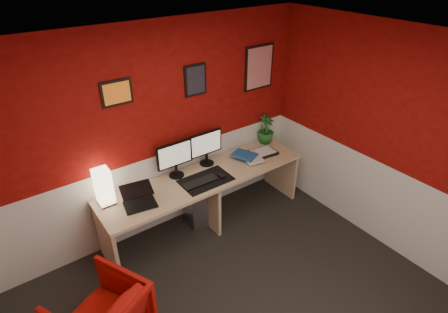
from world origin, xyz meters
TOP-DOWN VIEW (x-y plane):
  - ceiling at (0.00, 0.00)m, footprint 4.00×3.50m
  - wall_back at (0.00, 1.75)m, footprint 4.00×0.01m
  - wall_right at (2.00, 0.00)m, footprint 0.01×3.50m
  - wainscot_back at (0.00, 1.75)m, footprint 4.00×0.01m
  - wainscot_right at (2.00, 0.00)m, footprint 0.01×3.50m
  - desk at (0.47, 1.41)m, footprint 2.60×0.65m
  - shoji_lamp at (-0.67, 1.58)m, footprint 0.16×0.16m
  - laptop at (-0.40, 1.34)m, footprint 0.37×0.28m
  - monitor_left at (0.20, 1.61)m, footprint 0.45×0.06m
  - monitor_right at (0.64, 1.63)m, footprint 0.45×0.06m
  - desk_mat at (0.42, 1.32)m, footprint 0.60×0.38m
  - keyboard at (0.34, 1.32)m, footprint 0.42×0.15m
  - mouse at (0.61, 1.27)m, footprint 0.06×0.10m
  - book_bottom at (1.05, 1.43)m, footprint 0.22×0.29m
  - book_middle at (1.04, 1.38)m, footprint 0.29×0.35m
  - book_top at (0.98, 1.39)m, footprint 0.33×0.36m
  - zen_tray at (1.37, 1.40)m, footprint 0.37×0.28m
  - potted_plant at (1.62, 1.63)m, footprint 0.27×0.27m
  - pc_tower at (0.39, 1.57)m, footprint 0.27×0.48m
  - art_left at (-0.33, 1.74)m, footprint 0.32×0.02m
  - art_center at (0.59, 1.74)m, footprint 0.28×0.02m
  - art_right at (1.53, 1.74)m, footprint 0.44×0.02m

SIDE VIEW (x-z plane):
  - pc_tower at x=0.39m, z-range 0.00..0.45m
  - desk at x=0.47m, z-range 0.00..0.73m
  - wainscot_back at x=0.00m, z-range 0.00..1.00m
  - wainscot_right at x=2.00m, z-range 0.00..1.00m
  - desk_mat at x=0.42m, z-range 0.73..0.74m
  - book_bottom at x=1.05m, z-range 0.73..0.76m
  - keyboard at x=0.34m, z-range 0.74..0.75m
  - zen_tray at x=1.37m, z-range 0.73..0.76m
  - mouse at x=0.61m, z-range 0.74..0.77m
  - book_middle at x=1.04m, z-range 0.76..0.78m
  - book_top at x=0.98m, z-range 0.78..0.81m
  - laptop at x=-0.40m, z-range 0.73..0.95m
  - shoji_lamp at x=-0.67m, z-range 0.73..1.13m
  - potted_plant at x=1.62m, z-range 0.73..1.13m
  - monitor_left at x=0.20m, z-range 0.73..1.31m
  - monitor_right at x=0.64m, z-range 0.73..1.31m
  - wall_back at x=0.00m, z-range 0.00..2.50m
  - wall_right at x=2.00m, z-range 0.00..2.50m
  - art_right at x=1.53m, z-range 1.50..2.06m
  - art_center at x=0.59m, z-range 1.62..1.98m
  - art_left at x=-0.33m, z-range 1.72..1.98m
  - ceiling at x=0.00m, z-range 2.50..2.50m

